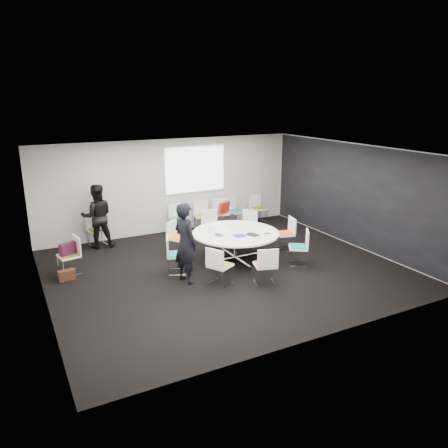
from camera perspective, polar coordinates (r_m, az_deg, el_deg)
name	(u,v)px	position (r m, az deg, el deg)	size (l,w,h in m)	color
room_shell	(228,212)	(10.15, 0.51, 1.52)	(8.08, 7.08, 2.88)	black
conference_table	(235,240)	(10.97, 1.51, -2.05)	(2.17, 2.17, 0.73)	silver
projection_screen	(195,169)	(13.41, -3.77, 7.13)	(1.90, 0.03, 1.35)	white
chair_ring_a	(285,240)	(11.89, 7.94, -2.04)	(0.54, 0.54, 0.88)	silver
chair_ring_b	(247,232)	(12.45, 3.01, -1.04)	(0.63, 0.63, 0.88)	silver
chair_ring_c	(210,232)	(12.46, -1.87, -1.01)	(0.60, 0.59, 0.88)	silver
chair_ring_d	(178,244)	(11.48, -6.03, -2.64)	(0.63, 0.63, 0.88)	silver
chair_ring_e	(176,262)	(10.31, -6.23, -4.91)	(0.58, 0.59, 0.88)	silver
chair_ring_f	(220,273)	(9.63, -0.56, -6.39)	(0.61, 0.62, 0.88)	silver
chair_ring_g	(265,272)	(9.70, 5.40, -6.31)	(0.58, 0.57, 0.88)	silver
chair_ring_h	(298,254)	(10.90, 9.70, -3.85)	(0.63, 0.63, 0.88)	silver
chair_back_a	(179,224)	(13.23, -5.92, -0.06)	(0.52, 0.51, 0.88)	silver
chair_back_b	(202,221)	(13.52, -2.84, 0.38)	(0.53, 0.52, 0.88)	silver
chair_back_c	(221,219)	(13.79, -0.41, 0.72)	(0.53, 0.52, 0.88)	silver
chair_back_d	(235,216)	(14.02, 1.51, 0.99)	(0.58, 0.57, 0.88)	silver
chair_back_e	(258,213)	(14.44, 4.46, 1.40)	(0.47, 0.46, 0.88)	silver
chair_spare_left	(70,262)	(10.82, -19.45, -4.75)	(0.52, 0.53, 0.88)	silver
chair_person_back	(98,236)	(12.60, -16.18, -1.49)	(0.55, 0.54, 0.88)	silver
person_main	(185,243)	(9.60, -5.07, -2.47)	(0.66, 0.44, 1.82)	black
person_back	(97,216)	(12.27, -16.23, 0.97)	(0.85, 0.66, 1.75)	black
laptop	(219,234)	(10.72, -0.72, -1.32)	(0.32, 0.20, 0.03)	#333338
laptop_lid	(211,230)	(10.62, -1.66, -0.83)	(0.30, 0.02, 0.22)	silver
notebook_black	(253,235)	(10.71, 3.74, -1.39)	(0.22, 0.30, 0.02)	black
tablet_folio	(239,236)	(10.60, 2.01, -1.53)	(0.26, 0.20, 0.03)	navy
papers_right	(250,227)	(11.35, 3.46, -0.39)	(0.30, 0.21, 0.00)	silver
papers_front	(260,230)	(11.13, 4.75, -0.75)	(0.30, 0.21, 0.00)	white
cup	(232,228)	(11.11, 1.01, -0.50)	(0.08, 0.08, 0.09)	white
phone	(267,234)	(10.82, 5.70, -1.28)	(0.14, 0.07, 0.01)	black
maroon_bag	(68,249)	(10.70, -19.70, -3.04)	(0.40, 0.14, 0.28)	#40112A
brown_bag	(67,275)	(10.53, -19.85, -6.30)	(0.36, 0.16, 0.24)	#3B2013
red_jacket	(224,207)	(13.48, 0.01, 2.22)	(0.44, 0.10, 0.35)	#A92314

